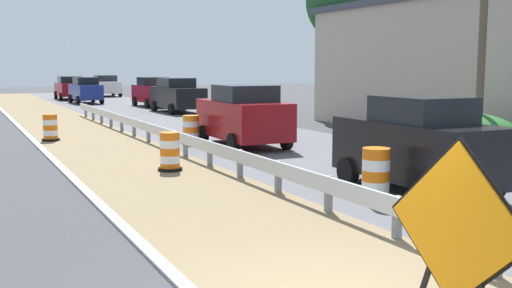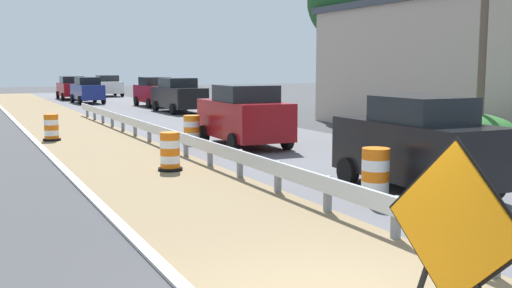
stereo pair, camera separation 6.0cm
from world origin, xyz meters
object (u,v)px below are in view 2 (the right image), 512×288
(car_lead_far_lane, at_px, (87,90))
(car_distant_a, at_px, (155,92))
(car_trailing_far_lane, at_px, (417,145))
(car_distant_b, at_px, (72,88))
(car_mid_far_lane, at_px, (108,86))
(utility_pole_near, at_px, (485,8))
(traffic_barrel_far, at_px, (51,129))
(car_lead_near_lane, at_px, (244,116))
(car_trailing_near_lane, at_px, (179,95))
(warning_sign_diamond, at_px, (452,230))
(traffic_barrel_close, at_px, (170,153))
(traffic_barrel_mid, at_px, (192,131))
(traffic_barrel_nearest, at_px, (375,178))

(car_lead_far_lane, bearing_deg, car_distant_a, -150.25)
(car_trailing_far_lane, height_order, car_distant_b, car_trailing_far_lane)
(car_mid_far_lane, height_order, utility_pole_near, utility_pole_near)
(car_mid_far_lane, bearing_deg, traffic_barrel_far, -16.50)
(car_mid_far_lane, bearing_deg, car_lead_far_lane, -21.01)
(car_lead_near_lane, distance_m, car_trailing_near_lane, 15.97)
(car_lead_far_lane, distance_m, car_distant_b, 6.07)
(car_lead_near_lane, xyz_separation_m, car_lead_far_lane, (-0.25, 27.12, -0.09))
(warning_sign_diamond, height_order, car_lead_far_lane, warning_sign_diamond)
(car_trailing_far_lane, bearing_deg, traffic_barrel_close, 39.24)
(car_lead_far_lane, distance_m, car_mid_far_lane, 10.70)
(car_lead_near_lane, xyz_separation_m, car_trailing_near_lane, (3.00, 15.68, -0.03))
(car_lead_far_lane, bearing_deg, car_trailing_far_lane, 178.47)
(traffic_barrel_close, height_order, car_trailing_near_lane, car_trailing_near_lane)
(car_trailing_near_lane, bearing_deg, car_distant_b, -171.21)
(car_distant_b, bearing_deg, car_trailing_far_lane, -178.30)
(car_distant_a, relative_size, car_distant_b, 0.90)
(warning_sign_diamond, distance_m, car_trailing_near_lane, 30.80)
(warning_sign_diamond, relative_size, traffic_barrel_far, 2.09)
(utility_pole_near, bearing_deg, car_trailing_far_lane, -148.22)
(car_trailing_near_lane, bearing_deg, utility_pole_near, 4.66)
(traffic_barrel_mid, bearing_deg, traffic_barrel_nearest, -89.49)
(traffic_barrel_far, distance_m, car_distant_b, 29.13)
(traffic_barrel_far, bearing_deg, traffic_barrel_mid, -35.17)
(traffic_barrel_close, relative_size, car_lead_far_lane, 0.25)
(traffic_barrel_nearest, distance_m, car_mid_far_lane, 46.48)
(car_mid_far_lane, xyz_separation_m, car_distant_a, (-0.20, -15.71, 0.04))
(traffic_barrel_close, bearing_deg, warning_sign_diamond, -92.18)
(traffic_barrel_far, bearing_deg, utility_pole_near, -41.12)
(traffic_barrel_nearest, bearing_deg, car_trailing_near_lane, 80.14)
(traffic_barrel_far, bearing_deg, car_lead_near_lane, -38.18)
(traffic_barrel_close, relative_size, car_distant_b, 0.22)
(car_lead_near_lane, bearing_deg, car_distant_a, -7.07)
(traffic_barrel_close, xyz_separation_m, car_trailing_far_lane, (4.00, -5.07, 0.60))
(traffic_barrel_nearest, bearing_deg, traffic_barrel_far, 108.27)
(traffic_barrel_far, distance_m, car_trailing_far_lane, 14.52)
(traffic_barrel_far, xyz_separation_m, car_distant_b, (5.42, 28.61, 0.52))
(warning_sign_diamond, height_order, traffic_barrel_nearest, warning_sign_diamond)
(car_lead_near_lane, bearing_deg, car_lead_far_lane, 2.18)
(car_lead_near_lane, xyz_separation_m, car_distant_a, (3.28, 21.43, -0.05))
(car_mid_far_lane, relative_size, car_trailing_far_lane, 1.01)
(traffic_barrel_nearest, relative_size, traffic_barrel_far, 1.13)
(traffic_barrel_nearest, height_order, car_trailing_near_lane, car_trailing_near_lane)
(car_mid_far_lane, distance_m, car_distant_b, 5.54)
(traffic_barrel_close, height_order, car_distant_b, car_distant_b)
(car_trailing_near_lane, height_order, car_distant_b, car_trailing_near_lane)
(car_lead_near_lane, height_order, car_distant_b, car_lead_near_lane)
(traffic_barrel_nearest, height_order, car_mid_far_lane, car_mid_far_lane)
(car_lead_far_lane, xyz_separation_m, car_distant_b, (-0.14, 6.06, -0.01))
(traffic_barrel_mid, relative_size, car_distant_b, 0.21)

